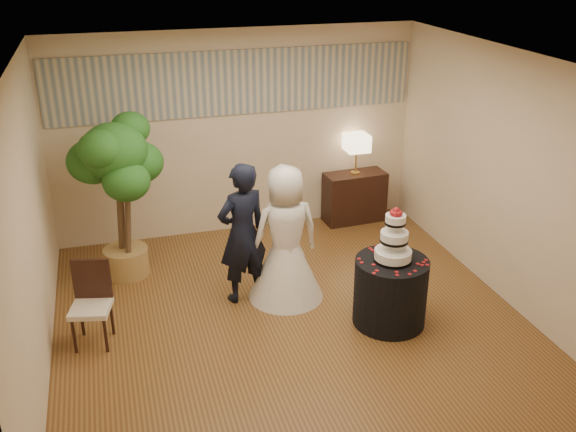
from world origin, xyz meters
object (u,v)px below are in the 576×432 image
object	(u,v)px
wedding_cake	(394,234)
table_lamp	(356,154)
groom	(242,233)
side_chair	(90,306)
bride	(286,234)
ficus_tree	(119,198)
console	(354,197)
cake_table	(390,292)

from	to	relation	value
wedding_cake	table_lamp	size ratio (longest dim) A/B	1.05
groom	side_chair	bearing A→B (deg)	-2.55
bride	table_lamp	distance (m)	2.40
groom	ficus_tree	bearing A→B (deg)	-54.86
groom	console	xyz separation A→B (m)	(2.04, 1.71, -0.46)
groom	wedding_cake	bearing A→B (deg)	128.37
wedding_cake	ficus_tree	world-z (taller)	ficus_tree
groom	bride	world-z (taller)	groom
table_lamp	wedding_cake	bearing A→B (deg)	-103.70
groom	bride	bearing A→B (deg)	150.90
console	wedding_cake	bearing A→B (deg)	-107.16
console	side_chair	distance (m)	4.31
bride	table_lamp	bearing A→B (deg)	-135.57
cake_table	ficus_tree	xyz separation A→B (m)	(-2.67, 1.90, 0.64)
cake_table	wedding_cake	bearing A→B (deg)	-90.00
wedding_cake	side_chair	size ratio (longest dim) A/B	0.68
cake_table	wedding_cake	world-z (taller)	wedding_cake
console	ficus_tree	xyz separation A→B (m)	(-3.31, -0.74, 0.65)
wedding_cake	ficus_tree	bearing A→B (deg)	144.49
table_lamp	side_chair	world-z (taller)	table_lamp
console	ficus_tree	world-z (taller)	ficus_tree
bride	table_lamp	xyz separation A→B (m)	(1.57, 1.80, 0.22)
groom	ficus_tree	xyz separation A→B (m)	(-1.27, 0.96, 0.19)
bride	wedding_cake	bearing A→B (deg)	132.96
bride	console	size ratio (longest dim) A/B	1.82
console	ficus_tree	distance (m)	3.46
cake_table	ficus_tree	bearing A→B (deg)	144.49
console	side_chair	xyz separation A→B (m)	(-3.73, -2.16, 0.07)
bride	console	bearing A→B (deg)	-135.57
console	side_chair	bearing A→B (deg)	-153.33
cake_table	wedding_cake	distance (m)	0.68
wedding_cake	table_lamp	distance (m)	2.73
wedding_cake	side_chair	xyz separation A→B (m)	(-3.08, 0.49, -0.61)
bride	side_chair	xyz separation A→B (m)	(-2.16, -0.36, -0.36)
table_lamp	ficus_tree	xyz separation A→B (m)	(-3.31, -0.74, -0.01)
cake_table	side_chair	distance (m)	3.12
console	groom	bearing A→B (deg)	-143.57
console	table_lamp	bearing A→B (deg)	0.00
wedding_cake	console	size ratio (longest dim) A/B	0.69
bride	groom	bearing A→B (deg)	-15.97
console	side_chair	size ratio (longest dim) A/B	1.00
side_chair	groom	bearing A→B (deg)	28.75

